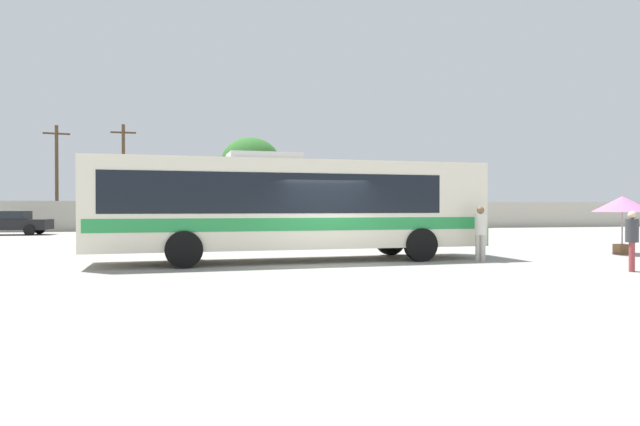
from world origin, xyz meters
The scene contains 12 objects.
ground_plane centered at (0.00, 10.00, 0.00)m, with size 300.00×300.00×0.00m, color gray.
perimeter_wall centered at (0.00, 26.15, 1.07)m, with size 80.00×0.30×2.13m, color #B2AD9E.
coach_bus_cream_green centered at (-0.96, 1.84, 1.80)m, with size 12.44×3.13×3.36m.
attendant_by_bus_door centered at (4.84, 0.35, 0.97)m, with size 0.49×0.49×1.72m.
passenger_waiting_on_apron centered at (7.37, -2.98, 0.90)m, with size 0.45×0.45×1.59m.
vendor_umbrella_near_gate_pink centered at (11.18, 1.64, 1.76)m, with size 2.04×2.04×2.09m.
parked_car_leftmost_black centered at (-14.93, 21.75, 0.78)m, with size 4.68×2.21×1.46m.
parked_car_second_silver centered at (-8.91, 22.06, 0.76)m, with size 4.21×2.27×1.43m.
utility_pole_near centered at (-9.01, 28.03, 4.11)m, with size 1.80×0.24×7.86m.
utility_pole_far centered at (-13.54, 27.71, 3.98)m, with size 1.79×0.43×7.60m.
roadside_tree_midleft centered at (-8.17, 29.10, 3.35)m, with size 3.27×3.27×4.75m.
roadside_tree_midright centered at (0.86, 32.21, 5.53)m, with size 5.01×5.01×7.68m.
Camera 1 is at (-3.85, -15.27, 1.70)m, focal length 30.96 mm.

